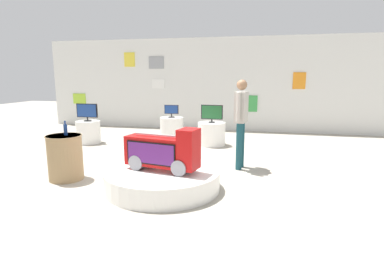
{
  "coord_description": "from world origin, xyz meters",
  "views": [
    {
      "loc": [
        1.73,
        -5.31,
        1.82
      ],
      "look_at": [
        0.4,
        0.33,
        0.69
      ],
      "focal_mm": 30.2,
      "sensor_mm": 36.0,
      "label": 1
    }
  ],
  "objects_px": {
    "shopper_browsing_near_truck": "(241,117)",
    "novelty_firetruck_tv": "(163,153)",
    "side_table_round": "(65,157)",
    "bottle_on_side_table": "(65,129)",
    "display_pedestal_left_rear": "(88,132)",
    "display_pedestal_right_rear": "(172,128)",
    "display_pedestal_center_rear": "(212,134)",
    "tv_on_right_rear": "(171,111)",
    "main_display_pedestal": "(162,180)",
    "tv_on_center_rear": "(212,113)",
    "tv_on_left_rear": "(87,111)"
  },
  "relations": [
    {
      "from": "display_pedestal_center_rear",
      "to": "shopper_browsing_near_truck",
      "type": "relative_size",
      "value": 0.42
    },
    {
      "from": "shopper_browsing_near_truck",
      "to": "bottle_on_side_table",
      "type": "bearing_deg",
      "value": -154.66
    },
    {
      "from": "main_display_pedestal",
      "to": "display_pedestal_center_rear",
      "type": "bearing_deg",
      "value": 86.82
    },
    {
      "from": "main_display_pedestal",
      "to": "tv_on_center_rear",
      "type": "height_order",
      "value": "tv_on_center_rear"
    },
    {
      "from": "novelty_firetruck_tv",
      "to": "tv_on_center_rear",
      "type": "height_order",
      "value": "tv_on_center_rear"
    },
    {
      "from": "main_display_pedestal",
      "to": "tv_on_left_rear",
      "type": "bearing_deg",
      "value": 135.97
    },
    {
      "from": "display_pedestal_right_rear",
      "to": "bottle_on_side_table",
      "type": "bearing_deg",
      "value": -99.06
    },
    {
      "from": "shopper_browsing_near_truck",
      "to": "novelty_firetruck_tv",
      "type": "bearing_deg",
      "value": -125.8
    },
    {
      "from": "display_pedestal_left_rear",
      "to": "bottle_on_side_table",
      "type": "bearing_deg",
      "value": -65.46
    },
    {
      "from": "tv_on_left_rear",
      "to": "bottle_on_side_table",
      "type": "xyz_separation_m",
      "value": [
        1.32,
        -2.9,
        0.03
      ]
    },
    {
      "from": "display_pedestal_right_rear",
      "to": "display_pedestal_left_rear",
      "type": "bearing_deg",
      "value": -147.48
    },
    {
      "from": "main_display_pedestal",
      "to": "display_pedestal_right_rear",
      "type": "xyz_separation_m",
      "value": [
        -1.14,
        4.29,
        0.14
      ]
    },
    {
      "from": "tv_on_center_rear",
      "to": "side_table_round",
      "type": "bearing_deg",
      "value": -120.58
    },
    {
      "from": "novelty_firetruck_tv",
      "to": "tv_on_left_rear",
      "type": "relative_size",
      "value": 2.09
    },
    {
      "from": "display_pedestal_center_rear",
      "to": "tv_on_right_rear",
      "type": "bearing_deg",
      "value": 150.34
    },
    {
      "from": "novelty_firetruck_tv",
      "to": "shopper_browsing_near_truck",
      "type": "bearing_deg",
      "value": 54.2
    },
    {
      "from": "display_pedestal_right_rear",
      "to": "bottle_on_side_table",
      "type": "xyz_separation_m",
      "value": [
        -0.66,
        -4.17,
        0.59
      ]
    },
    {
      "from": "display_pedestal_right_rear",
      "to": "shopper_browsing_near_truck",
      "type": "height_order",
      "value": "shopper_browsing_near_truck"
    },
    {
      "from": "display_pedestal_right_rear",
      "to": "shopper_browsing_near_truck",
      "type": "bearing_deg",
      "value": -51.06
    },
    {
      "from": "tv_on_left_rear",
      "to": "shopper_browsing_near_truck",
      "type": "bearing_deg",
      "value": -19.65
    },
    {
      "from": "tv_on_center_rear",
      "to": "bottle_on_side_table",
      "type": "xyz_separation_m",
      "value": [
        -2.0,
        -3.4,
        0.03
      ]
    },
    {
      "from": "tv_on_left_rear",
      "to": "shopper_browsing_near_truck",
      "type": "relative_size",
      "value": 0.34
    },
    {
      "from": "main_display_pedestal",
      "to": "tv_on_left_rear",
      "type": "xyz_separation_m",
      "value": [
        -3.12,
        3.02,
        0.71
      ]
    },
    {
      "from": "novelty_firetruck_tv",
      "to": "display_pedestal_right_rear",
      "type": "xyz_separation_m",
      "value": [
        -1.16,
        4.3,
        -0.31
      ]
    },
    {
      "from": "tv_on_center_rear",
      "to": "bottle_on_side_table",
      "type": "height_order",
      "value": "tv_on_center_rear"
    },
    {
      "from": "display_pedestal_left_rear",
      "to": "display_pedestal_center_rear",
      "type": "distance_m",
      "value": 3.36
    },
    {
      "from": "display_pedestal_center_rear",
      "to": "shopper_browsing_near_truck",
      "type": "distance_m",
      "value": 2.34
    },
    {
      "from": "tv_on_right_rear",
      "to": "side_table_round",
      "type": "distance_m",
      "value": 4.27
    },
    {
      "from": "display_pedestal_center_rear",
      "to": "display_pedestal_right_rear",
      "type": "xyz_separation_m",
      "value": [
        -1.33,
        0.76,
        0.0
      ]
    },
    {
      "from": "display_pedestal_center_rear",
      "to": "shopper_browsing_near_truck",
      "type": "xyz_separation_m",
      "value": [
        0.92,
        -2.02,
        0.72
      ]
    },
    {
      "from": "display_pedestal_left_rear",
      "to": "main_display_pedestal",
      "type": "bearing_deg",
      "value": -44.07
    },
    {
      "from": "display_pedestal_right_rear",
      "to": "bottle_on_side_table",
      "type": "relative_size",
      "value": 2.7
    },
    {
      "from": "display_pedestal_right_rear",
      "to": "side_table_round",
      "type": "xyz_separation_m",
      "value": [
        -0.69,
        -4.19,
        0.1
      ]
    },
    {
      "from": "tv_on_center_rear",
      "to": "tv_on_right_rear",
      "type": "distance_m",
      "value": 1.54
    },
    {
      "from": "side_table_round",
      "to": "novelty_firetruck_tv",
      "type": "bearing_deg",
      "value": -3.36
    },
    {
      "from": "novelty_firetruck_tv",
      "to": "side_table_round",
      "type": "bearing_deg",
      "value": 176.64
    },
    {
      "from": "main_display_pedestal",
      "to": "novelty_firetruck_tv",
      "type": "relative_size",
      "value": 1.48
    },
    {
      "from": "main_display_pedestal",
      "to": "tv_on_right_rear",
      "type": "xyz_separation_m",
      "value": [
        -1.14,
        4.29,
        0.65
      ]
    },
    {
      "from": "main_display_pedestal",
      "to": "display_pedestal_center_rear",
      "type": "height_order",
      "value": "display_pedestal_center_rear"
    },
    {
      "from": "tv_on_center_rear",
      "to": "display_pedestal_right_rear",
      "type": "distance_m",
      "value": 1.64
    },
    {
      "from": "novelty_firetruck_tv",
      "to": "side_table_round",
      "type": "height_order",
      "value": "novelty_firetruck_tv"
    },
    {
      "from": "tv_on_right_rear",
      "to": "bottle_on_side_table",
      "type": "distance_m",
      "value": 4.22
    },
    {
      "from": "display_pedestal_left_rear",
      "to": "display_pedestal_right_rear",
      "type": "height_order",
      "value": "same"
    },
    {
      "from": "tv_on_left_rear",
      "to": "side_table_round",
      "type": "distance_m",
      "value": 3.23
    },
    {
      "from": "main_display_pedestal",
      "to": "display_pedestal_center_rear",
      "type": "distance_m",
      "value": 3.54
    },
    {
      "from": "display_pedestal_right_rear",
      "to": "main_display_pedestal",
      "type": "bearing_deg",
      "value": -75.18
    },
    {
      "from": "tv_on_left_rear",
      "to": "bottle_on_side_table",
      "type": "distance_m",
      "value": 3.18
    },
    {
      "from": "display_pedestal_right_rear",
      "to": "display_pedestal_center_rear",
      "type": "bearing_deg",
      "value": -29.8
    },
    {
      "from": "display_pedestal_center_rear",
      "to": "tv_on_right_rear",
      "type": "relative_size",
      "value": 1.75
    },
    {
      "from": "tv_on_left_rear",
      "to": "display_pedestal_right_rear",
      "type": "relative_size",
      "value": 0.87
    }
  ]
}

